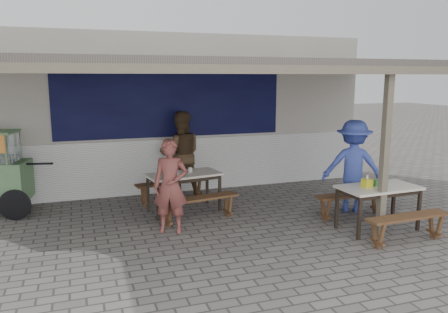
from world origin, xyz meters
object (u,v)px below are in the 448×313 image
tissue_box (367,183)px  patron_wall_side (181,154)px  bench_left_wall (171,187)px  patron_right_table (353,166)px  bench_right_wall (352,200)px  donation_box (377,183)px  bench_left_street (199,203)px  table_right (379,191)px  patron_street_side (170,186)px  condiment_jar (190,170)px  bench_right_street (408,223)px  table_left (184,178)px  condiment_bowl (175,173)px

tissue_box → patron_wall_side: bearing=128.2°
bench_left_wall → patron_right_table: size_ratio=0.85×
bench_left_wall → bench_right_wall: size_ratio=1.04×
bench_left_wall → donation_box: donation_box is taller
bench_left_street → table_right: size_ratio=1.10×
patron_street_side → condiment_jar: patron_street_side is taller
bench_left_street → bench_right_wall: 2.80m
bench_left_wall → patron_right_table: bearing=-36.6°
table_right → bench_right_street: (0.03, -0.69, -0.33)m
table_left → bench_right_wall: bearing=-34.4°
patron_wall_side → donation_box: patron_wall_side is taller
bench_left_street → table_right: 3.08m
table_right → bench_right_wall: 0.76m
bench_right_wall → patron_wall_side: 3.62m
bench_right_street → condiment_bowl: size_ratio=7.12×
patron_street_side → bench_left_street: bearing=50.3°
patron_right_table → tissue_box: patron_right_table is taller
bench_left_wall → donation_box: bearing=-50.9°
condiment_bowl → table_right: bearing=-33.0°
patron_right_table → donation_box: patron_right_table is taller
patron_street_side → patron_wall_side: size_ratio=0.85×
bench_right_wall → condiment_bowl: bearing=154.5°
donation_box → patron_wall_side: bearing=131.1°
donation_box → condiment_jar: (-2.70, 2.06, -0.01)m
patron_wall_side → table_left: bearing=87.3°
tissue_box → condiment_bowl: bearing=145.1°
condiment_jar → condiment_bowl: condiment_jar is taller
table_left → patron_street_side: patron_street_side is taller
patron_right_table → condiment_bowl: size_ratio=8.70×
bench_left_street → patron_wall_side: patron_wall_side is taller
bench_right_street → bench_right_wall: 1.37m
bench_right_street → patron_wall_side: (-2.69, 3.79, 0.59)m
bench_right_street → condiment_bowl: (-3.08, 2.67, 0.44)m
patron_wall_side → condiment_jar: bearing=94.9°
bench_right_street → patron_wall_side: bearing=123.1°
bench_right_street → patron_street_side: size_ratio=0.92×
patron_street_side → patron_right_table: (3.54, 0.03, 0.10)m
bench_right_street → patron_right_table: 1.82m
bench_left_wall → bench_right_street: size_ratio=1.04×
table_right → donation_box: 0.14m
bench_left_street → table_right: table_right is taller
patron_right_table → patron_wall_side: bearing=-3.4°
bench_left_wall → table_right: 4.02m
table_left → tissue_box: tissue_box is taller
patron_right_table → patron_street_side: bearing=32.6°
bench_left_wall → bench_right_wall: (2.94, -2.01, -0.00)m
patron_wall_side → condiment_jar: 1.00m
table_left → patron_wall_side: 1.12m
donation_box → tissue_box: bearing=-170.5°
table_left → bench_right_wall: table_left is taller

